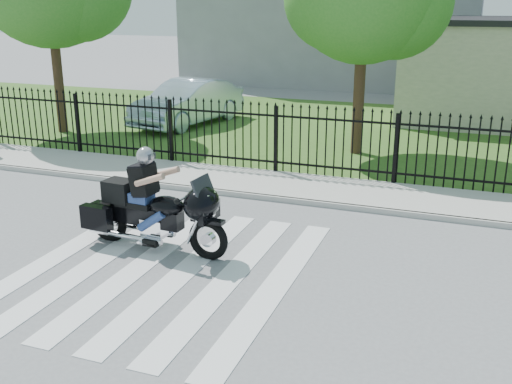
% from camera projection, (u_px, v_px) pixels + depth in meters
% --- Properties ---
extents(ground, '(120.00, 120.00, 0.00)m').
position_uv_depth(ground, '(164.00, 268.00, 10.13)').
color(ground, slate).
rests_on(ground, ground).
extents(crosswalk, '(5.00, 5.50, 0.01)m').
position_uv_depth(crosswalk, '(164.00, 268.00, 10.13)').
color(crosswalk, silver).
rests_on(crosswalk, ground).
extents(sidewalk, '(40.00, 2.00, 0.12)m').
position_uv_depth(sidewalk, '(263.00, 183.00, 14.57)').
color(sidewalk, '#ADAAA3').
rests_on(sidewalk, ground).
extents(curb, '(40.00, 0.12, 0.12)m').
position_uv_depth(curb, '(248.00, 195.00, 13.68)').
color(curb, '#ADAAA3').
rests_on(curb, ground).
extents(grass_strip, '(40.00, 12.00, 0.02)m').
position_uv_depth(grass_strip, '(330.00, 130.00, 20.84)').
color(grass_strip, '#32561D').
rests_on(grass_strip, ground).
extents(iron_fence, '(26.00, 0.04, 1.80)m').
position_uv_depth(iron_fence, '(276.00, 141.00, 15.21)').
color(iron_fence, black).
rests_on(iron_fence, ground).
extents(motorcycle_rider, '(2.92, 1.02, 1.93)m').
position_uv_depth(motorcycle_rider, '(151.00, 207.00, 10.71)').
color(motorcycle_rider, black).
rests_on(motorcycle_rider, ground).
extents(parked_car, '(2.60, 5.07, 1.59)m').
position_uv_depth(parked_car, '(188.00, 102.00, 21.42)').
color(parked_car, silver).
rests_on(parked_car, grass_strip).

